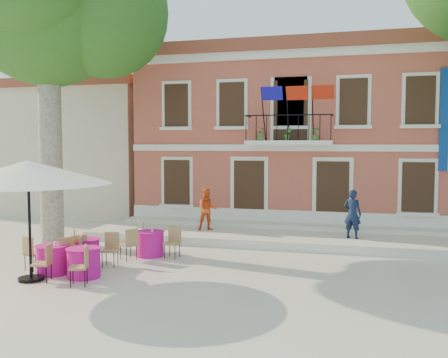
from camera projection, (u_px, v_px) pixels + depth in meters
ground at (190, 267)px, 13.98m from camera, size 90.00×90.00×0.00m
main_building at (302, 137)px, 22.82m from camera, size 13.50×9.59×7.50m
neighbor_west at (89, 148)px, 26.80m from camera, size 9.40×9.40×6.40m
terrace at (284, 237)px, 17.70m from camera, size 14.00×3.40×0.30m
plane_tree_west at (47, 6)px, 16.84m from camera, size 5.60×5.60×11.00m
patio_umbrella at (28, 173)px, 12.45m from camera, size 4.09×4.09×3.04m
pedestrian_navy at (352, 214)px, 16.60m from camera, size 0.70×0.57×1.64m
pedestrian_orange at (207, 210)px, 18.13m from camera, size 0.92×0.84×1.53m
cafe_table_0 at (53, 258)px, 13.25m from camera, size 1.82×1.80×0.95m
cafe_table_1 at (84, 251)px, 14.11m from camera, size 1.75×1.85×0.95m
cafe_table_3 at (84, 261)px, 12.88m from camera, size 1.10×1.94×0.95m
cafe_table_4 at (150, 242)px, 15.34m from camera, size 1.69×1.87×0.95m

